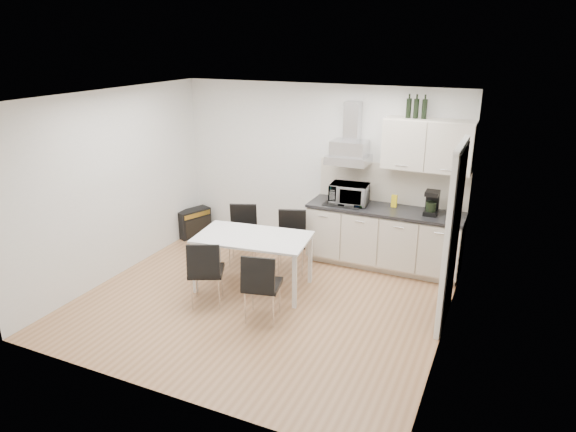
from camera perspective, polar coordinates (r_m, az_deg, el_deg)
name	(u,v)px	position (r m, az deg, el deg)	size (l,w,h in m)	color
ground	(261,302)	(6.74, -3.05, -9.48)	(4.50, 4.50, 0.00)	tan
wall_back	(318,170)	(7.97, 3.39, 5.18)	(4.50, 0.10, 2.60)	silver
wall_front	(154,271)	(4.66, -14.70, -5.96)	(4.50, 0.10, 2.60)	silver
wall_left	(114,185)	(7.49, -18.75, 3.24)	(0.10, 4.00, 2.60)	silver
wall_right	(451,234)	(5.60, 17.66, -1.93)	(0.10, 4.00, 2.60)	silver
ceiling	(257,97)	(5.94, -3.50, 13.08)	(4.50, 4.50, 0.00)	white
doorway	(452,238)	(6.20, 17.73, -2.34)	(0.08, 1.04, 2.10)	white
kitchenette	(388,214)	(7.53, 11.04, 0.26)	(2.22, 0.64, 2.52)	beige
dining_table	(253,241)	(6.82, -3.92, -2.83)	(1.57, 1.02, 0.75)	white
chair_far_left	(242,236)	(7.67, -5.12, -2.21)	(0.44, 0.50, 0.88)	black
chair_far_right	(291,243)	(7.39, 0.36, -2.96)	(0.44, 0.50, 0.88)	black
chair_near_left	(206,272)	(6.58, -9.06, -6.14)	(0.44, 0.50, 0.88)	black
chair_near_right	(262,286)	(6.17, -2.86, -7.73)	(0.44, 0.50, 0.88)	black
guitar_amp	(194,223)	(8.92, -10.41, -0.72)	(0.44, 0.61, 0.47)	black
floor_speaker	(244,228)	(8.75, -4.93, -1.32)	(0.20, 0.18, 0.34)	black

